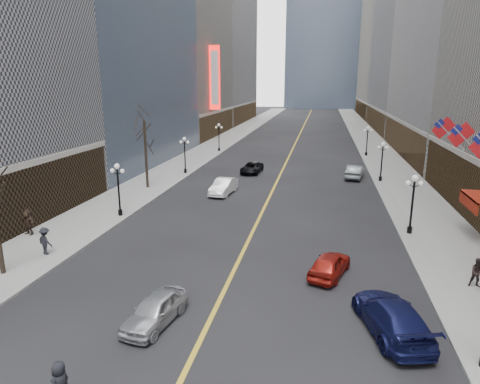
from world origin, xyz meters
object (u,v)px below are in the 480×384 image
at_px(streetlamp_east_2, 382,157).
at_px(car_sb_mid, 330,264).
at_px(car_sb_far, 355,172).
at_px(streetlamp_west_2, 185,151).
at_px(car_nb_near, 155,310).
at_px(car_nb_mid, 224,186).
at_px(streetlamp_west_1, 118,184).
at_px(streetlamp_east_3, 367,138).
at_px(car_sb_near, 392,316).
at_px(streetlamp_east_1, 413,198).
at_px(streetlamp_west_3, 219,134).
at_px(car_nb_far, 252,168).

distance_m(streetlamp_east_2, car_sb_mid, 27.08).
distance_m(streetlamp_east_2, car_sb_far, 3.80).
relative_size(streetlamp_west_2, car_nb_near, 1.07).
height_order(streetlamp_east_2, car_nb_mid, streetlamp_east_2).
bearing_deg(streetlamp_west_1, streetlamp_east_3, 56.75).
xyz_separation_m(car_nb_mid, car_sb_near, (13.32, -23.18, 0.01)).
height_order(streetlamp_east_1, streetlamp_east_2, same).
bearing_deg(streetlamp_east_1, car_nb_mid, 150.87).
bearing_deg(car_sb_far, streetlamp_east_3, -89.10).
xyz_separation_m(streetlamp_east_1, car_nb_mid, (-16.62, 9.26, -2.10)).
height_order(car_nb_mid, car_sb_far, car_sb_far).
bearing_deg(car_sb_far, car_sb_near, 99.68).
bearing_deg(streetlamp_west_3, car_sb_far, -38.40).
bearing_deg(streetlamp_east_3, streetlamp_west_3, 180.00).
bearing_deg(streetlamp_west_2, car_nb_mid, -51.38).
bearing_deg(streetlamp_east_3, car_nb_near, -105.58).
bearing_deg(car_sb_mid, car_sb_far, -78.76).
bearing_deg(car_sb_far, streetlamp_west_1, 53.72).
height_order(streetlamp_west_1, car_sb_near, streetlamp_west_1).
bearing_deg(car_nb_far, streetlamp_east_3, 49.84).
bearing_deg(streetlamp_east_2, car_nb_far, 171.93).
bearing_deg(streetlamp_west_3, streetlamp_east_2, -37.33).
bearing_deg(car_sb_far, car_nb_far, 7.48).
height_order(streetlamp_west_2, car_nb_mid, streetlamp_west_2).
xyz_separation_m(streetlamp_west_1, car_nb_near, (9.30, -15.28, -2.18)).
bearing_deg(car_nb_mid, streetlamp_west_3, 110.88).
bearing_deg(car_nb_near, car_nb_mid, 105.64).
xyz_separation_m(streetlamp_east_3, streetlamp_west_1, (-23.60, -36.00, 0.00)).
height_order(streetlamp_east_3, car_sb_mid, streetlamp_east_3).
xyz_separation_m(streetlamp_east_1, car_sb_far, (-2.80, 19.52, -2.08)).
bearing_deg(streetlamp_west_1, car_nb_near, -58.68).
distance_m(car_nb_near, car_nb_far, 35.50).
bearing_deg(streetlamp_east_1, streetlamp_west_2, 142.67).
relative_size(car_nb_mid, car_sb_near, 0.87).
height_order(streetlamp_west_1, car_nb_mid, streetlamp_west_1).
xyz_separation_m(streetlamp_east_3, car_nb_far, (-15.47, -15.81, -2.23)).
distance_m(streetlamp_west_3, car_nb_near, 52.16).
bearing_deg(car_nb_mid, streetlamp_east_3, 64.38).
height_order(streetlamp_west_1, car_nb_near, streetlamp_west_1).
bearing_deg(streetlamp_east_2, streetlamp_east_1, -90.00).
height_order(streetlamp_west_1, car_sb_mid, streetlamp_west_1).
bearing_deg(streetlamp_east_3, streetlamp_west_2, -142.67).
distance_m(streetlamp_east_1, streetlamp_west_3, 43.05).
height_order(streetlamp_east_1, car_nb_mid, streetlamp_east_1).
xyz_separation_m(streetlamp_east_3, car_sb_near, (-3.30, -49.92, -2.09)).
relative_size(streetlamp_east_1, car_nb_near, 1.07).
xyz_separation_m(streetlamp_east_2, car_sb_mid, (-6.04, -26.31, -2.19)).
bearing_deg(streetlamp_east_1, streetlamp_east_3, 90.00).
xyz_separation_m(car_sb_near, car_sb_far, (0.50, 33.43, 0.01)).
xyz_separation_m(streetlamp_west_2, car_nb_far, (8.13, 2.19, -2.23)).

